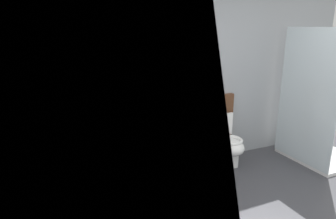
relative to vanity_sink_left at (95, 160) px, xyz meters
name	(u,v)px	position (x,y,z in m)	size (l,w,h in m)	color
wall_back	(208,69)	(1.71, 0.26, 0.97)	(4.64, 0.27, 2.74)	#999EA3
wall_left	(45,147)	(-0.53, -1.81, 0.97)	(0.12, 4.26, 2.74)	#999EA3
bath_mat	(108,216)	(0.00, -0.59, -0.39)	(0.68, 0.44, 0.01)	slate
vanity_sink_left	(95,160)	(0.00, 0.00, 0.00)	(0.65, 0.48, 0.75)	#56331E
tap_on_left_sink	(90,123)	(0.00, 0.17, 0.43)	(0.03, 0.13, 0.11)	silver
vanity_sink_right	(165,148)	(0.92, 0.00, 0.00)	(0.65, 0.48, 0.75)	#56331E
tap_on_right_sink	(160,114)	(0.92, 0.17, 0.43)	(0.03, 0.13, 0.11)	silver
toilet	(224,139)	(1.86, 0.00, -0.02)	(0.48, 0.62, 1.00)	#56331E
toothbrush_cup	(69,127)	(-0.24, 0.16, 0.42)	(0.07, 0.07, 0.21)	silver
soap_dispenser	(177,111)	(1.17, 0.17, 0.44)	(0.06, 0.06, 0.19)	gray
shower_tray	(316,134)	(3.16, -0.48, 0.01)	(0.94, 0.98, 1.95)	white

